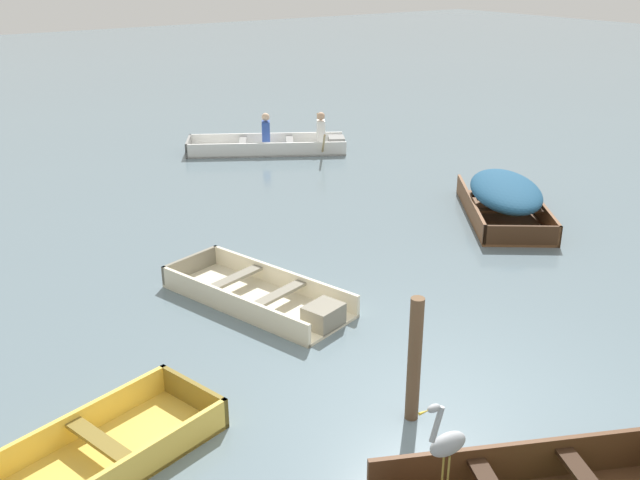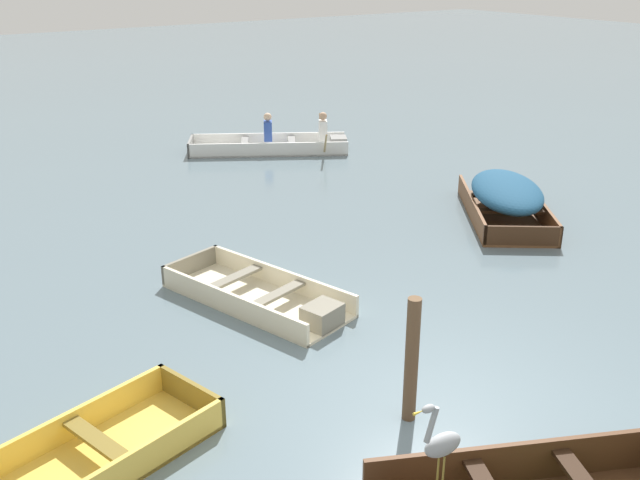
% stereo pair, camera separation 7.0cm
% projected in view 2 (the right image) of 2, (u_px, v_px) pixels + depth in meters
% --- Properties ---
extents(ground_plane, '(80.00, 80.00, 0.00)m').
position_uv_depth(ground_plane, '(449.00, 429.00, 6.78)').
color(ground_plane, slate).
extents(skiff_cream_near_moored, '(1.68, 2.76, 0.30)m').
position_uv_depth(skiff_cream_near_moored, '(263.00, 297.00, 9.16)').
color(skiff_cream_near_moored, beige).
rests_on(skiff_cream_near_moored, ground).
extents(skiff_wooden_brown_mid_moored, '(2.58, 2.91, 0.68)m').
position_uv_depth(skiff_wooden_brown_mid_moored, '(506.00, 195.00, 12.10)').
color(skiff_wooden_brown_mid_moored, brown).
rests_on(skiff_wooden_brown_mid_moored, ground).
extents(rowboat_white_with_crew, '(3.57, 2.94, 0.89)m').
position_uv_depth(rowboat_white_with_crew, '(278.00, 144.00, 16.23)').
color(rowboat_white_with_crew, white).
rests_on(rowboat_white_with_crew, ground).
extents(heron_on_dinghy, '(0.45, 0.16, 0.84)m').
position_uv_depth(heron_on_dinghy, '(441.00, 442.00, 5.18)').
color(heron_on_dinghy, olive).
rests_on(heron_on_dinghy, dinghy_dark_varnish_foreground).
extents(mooring_post, '(0.13, 0.13, 1.30)m').
position_uv_depth(mooring_post, '(412.00, 360.00, 6.70)').
color(mooring_post, brown).
rests_on(mooring_post, ground).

